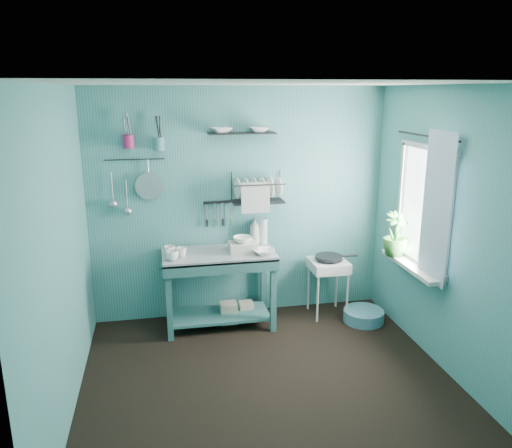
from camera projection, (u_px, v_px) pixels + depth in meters
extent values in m
plane|color=black|center=(269.00, 383.00, 4.32)|extent=(3.20, 3.20, 0.00)
plane|color=silver|center=(272.00, 83.00, 3.66)|extent=(3.20, 3.20, 0.00)
plane|color=teal|center=(240.00, 204.00, 5.41)|extent=(3.20, 0.00, 3.20)
plane|color=teal|center=(335.00, 332.00, 2.57)|extent=(3.20, 0.00, 3.20)
plane|color=teal|center=(60.00, 258.00, 3.69)|extent=(0.00, 3.00, 3.00)
plane|color=teal|center=(452.00, 235.00, 4.29)|extent=(0.00, 3.00, 3.00)
cube|color=#2D5E5D|center=(219.00, 289.00, 5.28)|extent=(1.23, 0.73, 0.82)
imported|color=white|center=(172.00, 256.00, 4.92)|extent=(0.12, 0.12, 0.10)
imported|color=white|center=(182.00, 252.00, 5.03)|extent=(0.14, 0.14, 0.09)
imported|color=white|center=(170.00, 251.00, 5.07)|extent=(0.17, 0.17, 0.10)
cube|color=beige|center=(243.00, 247.00, 5.19)|extent=(0.28, 0.22, 0.10)
imported|color=white|center=(243.00, 240.00, 5.17)|extent=(0.20, 0.19, 0.06)
imported|color=beige|center=(255.00, 231.00, 5.40)|extent=(0.11, 0.12, 0.30)
cylinder|color=silver|center=(263.00, 231.00, 5.44)|extent=(0.09, 0.09, 0.28)
imported|color=white|center=(264.00, 252.00, 5.11)|extent=(0.22, 0.22, 0.05)
cube|color=beige|center=(328.00, 287.00, 5.57)|extent=(0.41, 0.41, 0.64)
cylinder|color=black|center=(329.00, 257.00, 5.47)|extent=(0.30, 0.30, 0.03)
cube|color=black|center=(218.00, 202.00, 5.33)|extent=(0.32, 0.04, 0.03)
cube|color=black|center=(258.00, 188.00, 5.27)|extent=(0.57, 0.28, 0.32)
cube|color=black|center=(242.00, 133.00, 5.12)|extent=(0.70, 0.19, 0.01)
imported|color=white|center=(221.00, 130.00, 5.07)|extent=(0.26, 0.26, 0.05)
imported|color=white|center=(259.00, 129.00, 5.14)|extent=(0.22, 0.22, 0.05)
cylinder|color=#A31E56|center=(128.00, 142.00, 4.94)|extent=(0.11, 0.11, 0.13)
cylinder|color=teal|center=(159.00, 144.00, 5.00)|extent=(0.11, 0.11, 0.13)
cylinder|color=#A9ADB2|center=(149.00, 186.00, 5.12)|extent=(0.28, 0.03, 0.28)
cylinder|color=#A9ADB2|center=(112.00, 187.00, 5.06)|extent=(0.01, 0.01, 0.30)
cylinder|color=#A9ADB2|center=(127.00, 194.00, 5.11)|extent=(0.01, 0.01, 0.30)
cylinder|color=black|center=(134.00, 159.00, 5.04)|extent=(0.60, 0.01, 0.01)
plane|color=white|center=(425.00, 206.00, 4.67)|extent=(0.00, 1.10, 1.10)
cube|color=beige|center=(411.00, 266.00, 4.81)|extent=(0.16, 0.95, 0.04)
plane|color=silver|center=(436.00, 208.00, 4.37)|extent=(0.00, 1.35, 1.35)
cylinder|color=black|center=(426.00, 136.00, 4.50)|extent=(0.02, 1.05, 0.02)
imported|color=#2D692A|center=(395.00, 234.00, 5.01)|extent=(0.31, 0.31, 0.44)
cube|color=tan|center=(228.00, 313.00, 5.42)|extent=(0.18, 0.18, 0.22)
cube|color=tan|center=(246.00, 311.00, 5.49)|extent=(0.15, 0.15, 0.20)
cylinder|color=teal|center=(364.00, 316.00, 5.45)|extent=(0.44, 0.44, 0.13)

